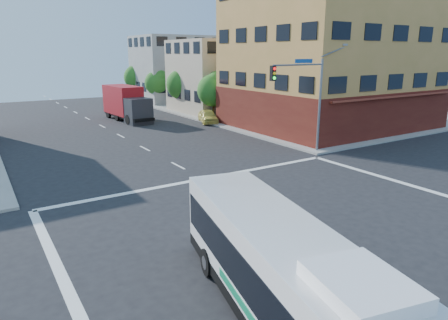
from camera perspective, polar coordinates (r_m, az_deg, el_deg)
ground at (r=17.18m, az=13.17°, el=-10.81°), size 120.00×120.00×0.00m
sidewalk_ne at (r=65.43m, az=13.06°, el=8.21°), size 50.00×50.00×0.15m
corner_building_ne at (r=42.77m, az=15.01°, el=12.51°), size 18.10×15.44×14.00m
building_east_near at (r=52.91m, az=-0.04°, el=11.89°), size 12.06×10.06×9.00m
building_east_far at (r=65.13m, az=-6.82°, el=12.81°), size 12.06×10.06×10.00m
signal_mast_ne at (r=29.55m, az=11.53°, el=10.06°), size 7.91×1.13×8.07m
street_tree_a at (r=45.17m, az=-1.39°, el=10.19°), size 3.60×3.60×5.53m
street_tree_b at (r=52.15m, az=-6.01°, el=10.93°), size 3.80×3.80×5.79m
street_tree_c at (r=59.42m, az=-9.53°, el=11.02°), size 3.40×3.40×5.29m
street_tree_d at (r=66.82m, az=-12.30°, el=11.66°), size 4.00×4.00×6.03m
transit_bus at (r=11.05m, az=9.17°, el=-16.67°), size 4.70×11.29×3.27m
box_truck at (r=46.75m, az=-13.73°, el=7.79°), size 3.07×8.63×3.81m
parked_car at (r=43.91m, az=-2.32°, el=6.27°), size 2.97×4.55×1.44m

